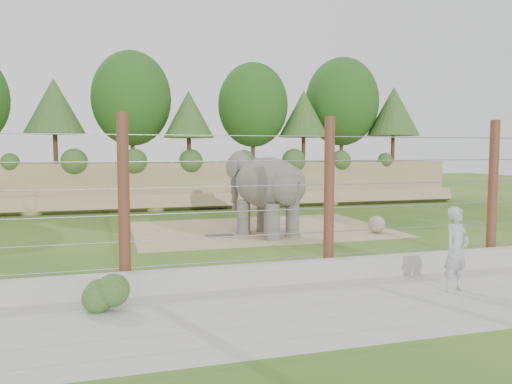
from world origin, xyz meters
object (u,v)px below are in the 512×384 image
object	(u,v)px
elephant	(268,195)
barrier_fence	(329,196)
stone_ball	(377,224)
zookeeper	(456,249)

from	to	relation	value
elephant	barrier_fence	distance (m)	6.04
elephant	barrier_fence	world-z (taller)	barrier_fence
stone_ball	elephant	bearing A→B (deg)	170.38
stone_ball	zookeeper	distance (m)	7.94
barrier_fence	zookeeper	world-z (taller)	barrier_fence
elephant	stone_ball	distance (m)	4.37
elephant	zookeeper	bearing A→B (deg)	-102.02
elephant	zookeeper	distance (m)	8.46
elephant	barrier_fence	bearing A→B (deg)	-117.02
elephant	zookeeper	size ratio (longest dim) A/B	1.99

